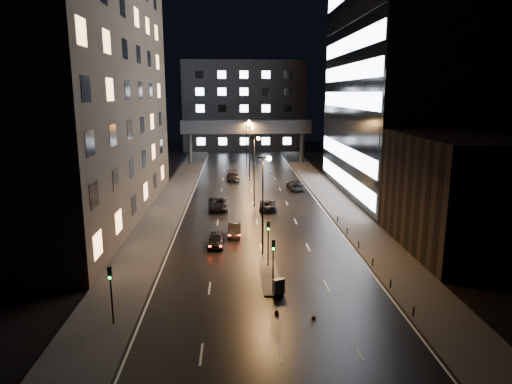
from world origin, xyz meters
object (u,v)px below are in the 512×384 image
car_away_d (233,177)px  car_away_b (234,230)px  car_toward_a (268,205)px  car_toward_b (295,185)px  car_away_c (218,204)px  car_away_a (216,240)px  utility_cabinet (279,286)px

car_away_d → car_away_b: bearing=-93.2°
car_toward_a → car_toward_b: car_toward_b is taller
car_away_c → car_away_d: size_ratio=1.07×
car_toward_a → car_toward_b: 14.38m
car_away_b → car_away_c: (-2.33, 12.19, 0.12)m
car_away_a → car_away_b: car_away_a is taller
car_away_c → car_away_d: car_away_c is taller
car_away_a → utility_cabinet: size_ratio=3.31×
car_away_a → car_away_d: bearing=88.6°
car_toward_a → car_away_c: bearing=1.1°
utility_cabinet → car_toward_b: bearing=58.1°
car_away_d → utility_cabinet: bearing=-89.2°
car_away_b → car_toward_b: car_toward_b is taller
car_away_b → car_toward_a: bearing=69.9°
car_away_c → utility_cabinet: car_away_c is taller
car_toward_a → car_away_a: bearing=70.5°
car_toward_a → car_toward_b: bearing=-109.1°
car_away_c → utility_cabinet: (5.90, -28.35, -0.01)m
car_away_b → car_toward_b: size_ratio=0.76×
car_away_a → utility_cabinet: 13.68m
utility_cabinet → car_away_a: bearing=91.4°
car_away_c → car_toward_b: size_ratio=1.06×
car_away_c → car_toward_a: car_away_c is taller
car_away_d → car_toward_a: 22.46m
car_away_b → car_away_a: bearing=-116.9°
car_away_b → car_toward_a: 12.75m
car_away_c → car_away_a: bearing=-92.4°
car_away_c → car_toward_b: 18.08m
car_away_c → car_toward_a: size_ratio=1.14×
car_away_a → car_away_b: (1.99, 3.65, -0.05)m
car_toward_b → utility_cabinet: size_ratio=4.21×
car_away_a → car_away_c: size_ratio=0.74×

